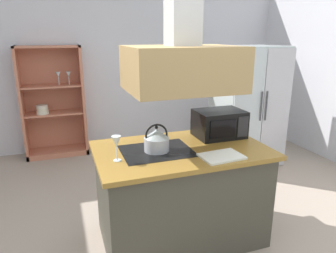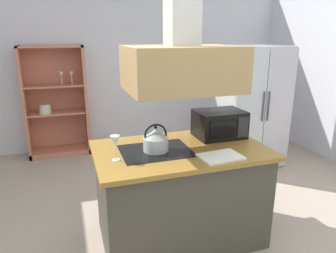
{
  "view_description": "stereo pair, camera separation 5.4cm",
  "coord_description": "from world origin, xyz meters",
  "px_view_note": "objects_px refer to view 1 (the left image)",
  "views": [
    {
      "loc": [
        -0.9,
        -2.3,
        1.87
      ],
      "look_at": [
        0.07,
        0.45,
        1.0
      ],
      "focal_mm": 33.33,
      "sensor_mm": 36.0,
      "label": 1
    },
    {
      "loc": [
        -0.85,
        -2.32,
        1.87
      ],
      "look_at": [
        0.07,
        0.45,
        1.0
      ],
      "focal_mm": 33.33,
      "sensor_mm": 36.0,
      "label": 2
    }
  ],
  "objects_px": {
    "cutting_board": "(221,156)",
    "refrigerator": "(247,106)",
    "microwave": "(219,124)",
    "dish_cabinet": "(54,108)",
    "wine_glass_on_counter": "(116,143)",
    "kettle": "(157,140)"
  },
  "relations": [
    {
      "from": "refrigerator",
      "to": "microwave",
      "type": "bearing_deg",
      "value": -132.63
    },
    {
      "from": "refrigerator",
      "to": "cutting_board",
      "type": "distance_m",
      "value": 2.2
    },
    {
      "from": "cutting_board",
      "to": "microwave",
      "type": "xyz_separation_m",
      "value": [
        0.24,
        0.5,
        0.12
      ]
    },
    {
      "from": "cutting_board",
      "to": "refrigerator",
      "type": "bearing_deg",
      "value": 51.53
    },
    {
      "from": "dish_cabinet",
      "to": "microwave",
      "type": "distance_m",
      "value": 2.95
    },
    {
      "from": "kettle",
      "to": "cutting_board",
      "type": "xyz_separation_m",
      "value": [
        0.46,
        -0.31,
        -0.09
      ]
    },
    {
      "from": "cutting_board",
      "to": "wine_glass_on_counter",
      "type": "height_order",
      "value": "wine_glass_on_counter"
    },
    {
      "from": "dish_cabinet",
      "to": "wine_glass_on_counter",
      "type": "bearing_deg",
      "value": -79.91
    },
    {
      "from": "microwave",
      "to": "wine_glass_on_counter",
      "type": "relative_size",
      "value": 2.23
    },
    {
      "from": "dish_cabinet",
      "to": "cutting_board",
      "type": "distance_m",
      "value": 3.27
    },
    {
      "from": "refrigerator",
      "to": "wine_glass_on_counter",
      "type": "height_order",
      "value": "refrigerator"
    },
    {
      "from": "wine_glass_on_counter",
      "to": "microwave",
      "type": "bearing_deg",
      "value": 15.09
    },
    {
      "from": "refrigerator",
      "to": "microwave",
      "type": "xyz_separation_m",
      "value": [
        -1.13,
        -1.23,
        0.17
      ]
    },
    {
      "from": "refrigerator",
      "to": "dish_cabinet",
      "type": "xyz_separation_m",
      "value": [
        -2.68,
        1.27,
        -0.1
      ]
    },
    {
      "from": "kettle",
      "to": "wine_glass_on_counter",
      "type": "height_order",
      "value": "kettle"
    },
    {
      "from": "kettle",
      "to": "microwave",
      "type": "relative_size",
      "value": 0.52
    },
    {
      "from": "refrigerator",
      "to": "microwave",
      "type": "height_order",
      "value": "refrigerator"
    },
    {
      "from": "wine_glass_on_counter",
      "to": "kettle",
      "type": "bearing_deg",
      "value": 15.41
    },
    {
      "from": "refrigerator",
      "to": "dish_cabinet",
      "type": "bearing_deg",
      "value": 154.66
    },
    {
      "from": "kettle",
      "to": "dish_cabinet",
      "type": "bearing_deg",
      "value": 107.68
    },
    {
      "from": "wine_glass_on_counter",
      "to": "cutting_board",
      "type": "bearing_deg",
      "value": -14.65
    },
    {
      "from": "refrigerator",
      "to": "wine_glass_on_counter",
      "type": "distance_m",
      "value": 2.66
    }
  ]
}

